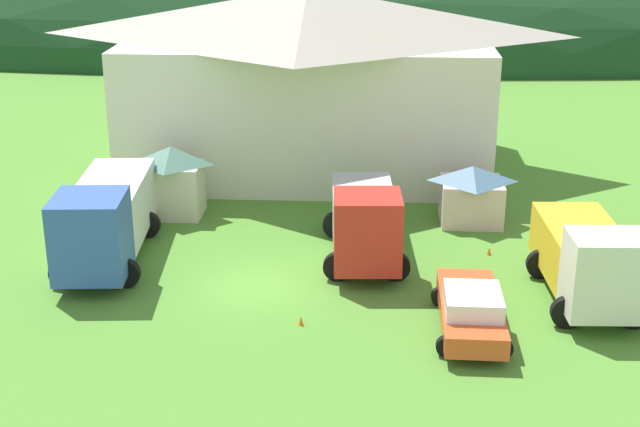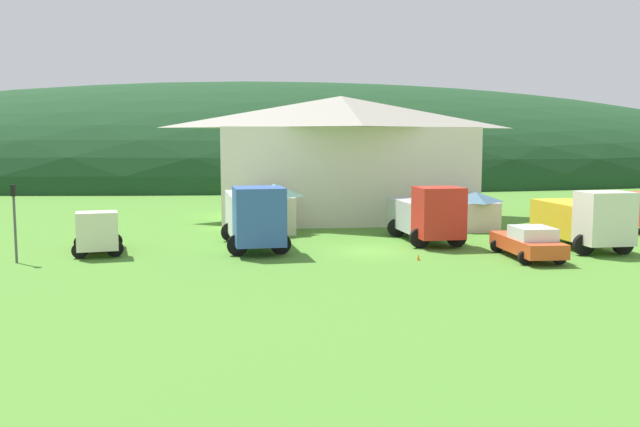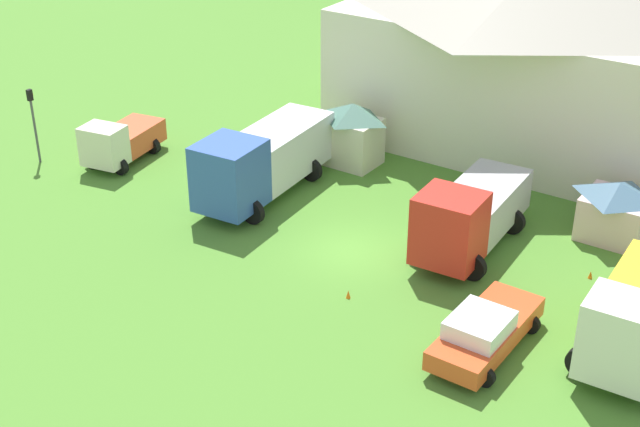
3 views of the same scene
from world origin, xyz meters
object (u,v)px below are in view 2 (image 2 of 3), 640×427
Objects in this scene: play_shed_cream at (275,208)px; service_pickup_orange at (528,242)px; play_shed_pink at (475,211)px; traffic_cone_near_pickup at (503,239)px; heavy_rig_striped at (584,219)px; box_truck_blue at (254,214)px; depot_building at (341,156)px; light_truck_cream at (98,232)px; crane_truck_red at (426,214)px; traffic_cone_mid_row at (418,260)px; traffic_light_west at (14,215)px.

service_pickup_orange is at bearing -41.28° from play_shed_cream.
play_shed_pink is (13.05, -0.15, -0.32)m from play_shed_cream.
traffic_cone_near_pickup is at bearing -84.17° from play_shed_pink.
heavy_rig_striped is 10.85× the size of traffic_cone_near_pickup.
depot_building is at bearing 148.10° from box_truck_blue.
traffic_cone_near_pickup is (7.96, -11.85, -4.69)m from depot_building.
play_shed_pink reaches higher than service_pickup_orange.
light_truck_cream is 18.14m from crane_truck_red.
play_shed_cream is 18.12m from heavy_rig_striped.
crane_truck_red is at bearing 89.81° from box_truck_blue.
service_pickup_orange is (12.00, -10.54, -0.80)m from play_shed_cream.
play_shed_cream reaches higher than traffic_cone_near_pickup.
heavy_rig_striped is at bearing 13.38° from traffic_cone_mid_row.
heavy_rig_striped is 1.78× the size of traffic_light_west.
traffic_cone_mid_row is at bearing -78.90° from heavy_rig_striped.
traffic_cone_mid_row is (6.43, -10.35, -1.63)m from play_shed_cream.
box_truck_blue is (-6.93, -13.32, -2.86)m from depot_building.
traffic_cone_near_pickup is at bearing 91.22° from box_truck_blue.
service_pickup_orange is at bearing -95.74° from play_shed_pink.
traffic_cone_mid_row is (19.39, -1.76, -2.34)m from traffic_light_west.
light_truck_cream is 0.67× the size of crane_truck_red.
traffic_light_west is (-11.49, -3.24, 0.51)m from box_truck_blue.
crane_truck_red is (3.01, -12.59, -3.04)m from depot_building.
depot_building is 6.04× the size of play_shed_cream.
heavy_rig_striped is 5.27m from traffic_cone_near_pickup.
light_truck_cream is (-15.05, -14.29, -3.56)m from depot_building.
box_truck_blue is at bearing -160.28° from play_shed_pink.
play_shed_cream reaches higher than light_truck_cream.
depot_building is 6.78× the size of play_shed_pink.
box_truck_blue is 14.46m from service_pickup_orange.
play_shed_pink is at bearing 105.31° from box_truck_blue.
crane_truck_red is 8.49m from heavy_rig_striped.
box_truck_blue is (-14.50, -5.20, 0.53)m from play_shed_pink.
play_shed_pink is 27.35m from traffic_light_west.
heavy_rig_striped is 10.42× the size of traffic_cone_mid_row.
play_shed_cream is 0.47× the size of heavy_rig_striped.
play_shed_cream is 9.65m from crane_truck_red.
service_pickup_orange is at bearing -4.48° from traffic_light_west.
crane_truck_red is at bearing -148.23° from service_pickup_orange.
box_truck_blue is 9.52m from traffic_cone_mid_row.
traffic_cone_mid_row is at bearing 53.23° from box_truck_blue.
depot_building reaches higher than traffic_cone_mid_row.
depot_building is 21.06m from light_truck_cream.
play_shed_cream is 15.99m from service_pickup_orange.
depot_building is 2.26× the size of box_truck_blue.
crane_truck_red reaches higher than play_shed_pink.
box_truck_blue is 1.58× the size of service_pickup_orange.
crane_truck_red is at bearing 10.49° from traffic_light_west.
service_pickup_orange is at bearing -61.57° from heavy_rig_striped.
traffic_cone_mid_row is (-6.61, -10.20, -1.30)m from play_shed_pink.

